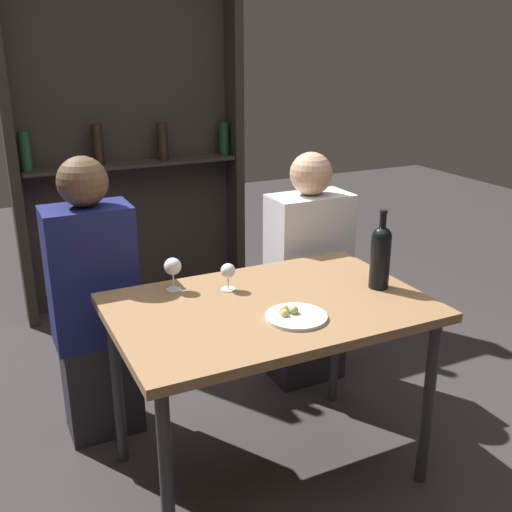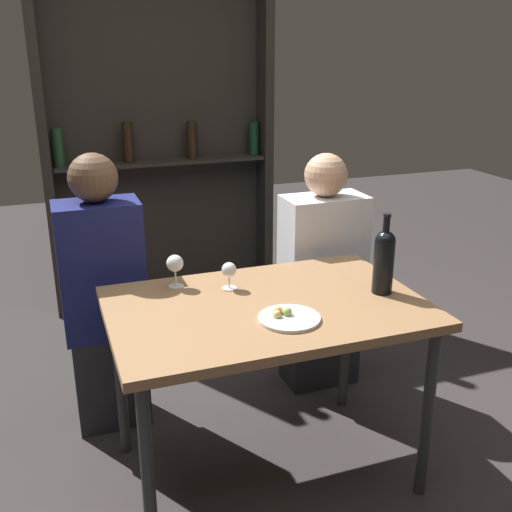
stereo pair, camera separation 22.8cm
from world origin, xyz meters
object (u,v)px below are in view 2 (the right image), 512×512
object	(u,v)px
wine_glass_0	(175,264)
seated_person_left	(104,302)
food_plate_0	(288,317)
seated_person_right	(322,280)
wine_bottle	(384,259)
wine_glass_1	(229,271)

from	to	relation	value
wine_glass_0	seated_person_left	size ratio (longest dim) A/B	0.11
food_plate_0	seated_person_right	bearing A→B (deg)	56.05
seated_person_left	seated_person_right	world-z (taller)	seated_person_left
food_plate_0	wine_bottle	bearing A→B (deg)	13.26
wine_glass_0	food_plate_0	xyz separation A→B (m)	(0.30, -0.43, -0.09)
food_plate_0	seated_person_left	distance (m)	0.94
wine_bottle	wine_glass_1	distance (m)	0.60
seated_person_right	wine_glass_1	bearing A→B (deg)	-146.85
wine_glass_0	food_plate_0	bearing A→B (deg)	-54.99
wine_glass_0	wine_glass_1	bearing A→B (deg)	-25.07
seated_person_left	food_plate_0	bearing A→B (deg)	-52.58
wine_bottle	wine_glass_0	size ratio (longest dim) A/B	2.38
wine_glass_0	food_plate_0	size ratio (longest dim) A/B	0.61
wine_glass_1	seated_person_left	size ratio (longest dim) A/B	0.09
wine_glass_0	wine_glass_1	distance (m)	0.22
wine_bottle	food_plate_0	world-z (taller)	wine_bottle
wine_glass_1	food_plate_0	size ratio (longest dim) A/B	0.50
wine_bottle	seated_person_right	size ratio (longest dim) A/B	0.27
wine_glass_1	seated_person_right	size ratio (longest dim) A/B	0.09
seated_person_left	wine_bottle	bearing A→B (deg)	-32.21
wine_glass_0	food_plate_0	world-z (taller)	wine_glass_0
wine_glass_1	seated_person_left	distance (m)	0.64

